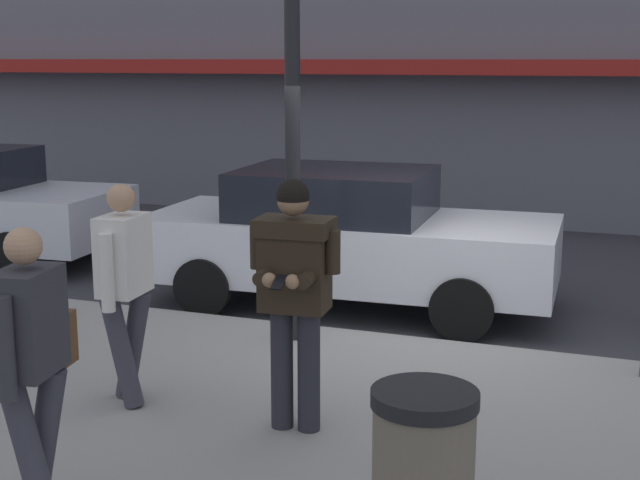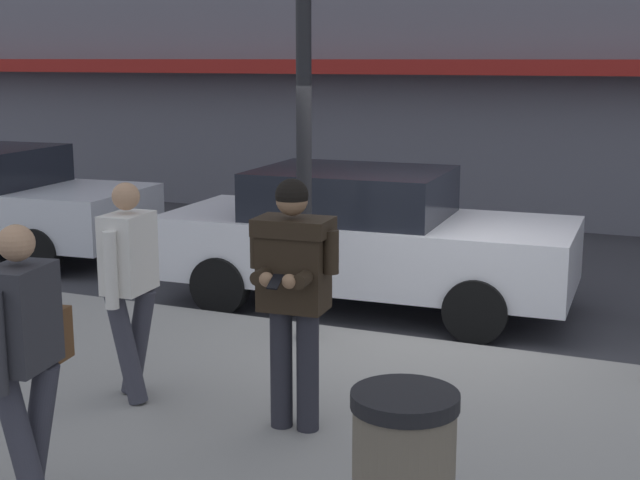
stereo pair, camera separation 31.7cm
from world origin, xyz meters
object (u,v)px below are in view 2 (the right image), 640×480
at_px(street_lamp_post, 304,12).
at_px(pedestrian_in_light_coat, 129,277).
at_px(pedestrian_with_bag, 26,349).
at_px(parked_sedan_mid, 363,237).
at_px(man_texting_on_phone, 293,278).

bearing_deg(street_lamp_post, pedestrian_in_light_coat, -107.66).
relative_size(pedestrian_with_bag, street_lamp_post, 0.35).
bearing_deg(pedestrian_in_light_coat, parked_sedan_mid, 81.48).
bearing_deg(man_texting_on_phone, pedestrian_in_light_coat, 178.36).
bearing_deg(street_lamp_post, pedestrian_with_bag, -92.60).
height_order(parked_sedan_mid, street_lamp_post, street_lamp_post).
xyz_separation_m(man_texting_on_phone, pedestrian_with_bag, (-0.95, -1.61, -0.14)).
height_order(pedestrian_in_light_coat, pedestrian_with_bag, same).
relative_size(parked_sedan_mid, man_texting_on_phone, 2.54).
distance_m(pedestrian_in_light_coat, street_lamp_post, 2.85).
bearing_deg(man_texting_on_phone, parked_sedan_mid, 103.00).
distance_m(pedestrian_in_light_coat, pedestrian_with_bag, 1.71).
bearing_deg(parked_sedan_mid, man_texting_on_phone, -77.00).
height_order(parked_sedan_mid, man_texting_on_phone, man_texting_on_phone).
height_order(man_texting_on_phone, street_lamp_post, street_lamp_post).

